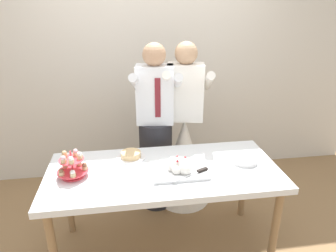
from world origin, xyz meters
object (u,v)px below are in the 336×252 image
(dessert_table, at_px, (164,177))
(person_bride, at_px, (184,150))
(person_groom, at_px, (156,138))
(round_cake, at_px, (131,155))
(plate_stack, at_px, (244,159))
(cupcake_stand, at_px, (72,166))
(main_cake_tray, at_px, (180,167))

(dessert_table, xyz_separation_m, person_bride, (0.30, 0.68, -0.12))
(person_groom, bearing_deg, person_bride, 7.63)
(dessert_table, relative_size, round_cake, 7.50)
(plate_stack, bearing_deg, round_cake, 167.26)
(person_groom, distance_m, person_bride, 0.34)
(cupcake_stand, relative_size, plate_stack, 1.10)
(main_cake_tray, xyz_separation_m, person_groom, (-0.11, 0.70, -0.07))
(dessert_table, xyz_separation_m, main_cake_tray, (0.12, -0.06, 0.11))
(dessert_table, xyz_separation_m, cupcake_stand, (-0.68, -0.00, 0.16))
(cupcake_stand, distance_m, person_bride, 1.23)
(dessert_table, xyz_separation_m, plate_stack, (0.66, 0.02, 0.10))
(cupcake_stand, xyz_separation_m, round_cake, (0.44, 0.23, -0.06))
(cupcake_stand, bearing_deg, main_cake_tray, -4.07)
(dessert_table, height_order, person_groom, person_groom)
(cupcake_stand, xyz_separation_m, person_bride, (0.98, 0.68, -0.28))
(round_cake, bearing_deg, person_groom, 58.61)
(main_cake_tray, height_order, plate_stack, main_cake_tray)
(cupcake_stand, height_order, person_bride, person_bride)
(cupcake_stand, relative_size, round_cake, 0.96)
(plate_stack, bearing_deg, cupcake_stand, -179.14)
(main_cake_tray, relative_size, plate_stack, 2.03)
(person_bride, bearing_deg, cupcake_stand, -145.33)
(plate_stack, xyz_separation_m, person_bride, (-0.36, 0.66, -0.21))
(dessert_table, relative_size, plate_stack, 8.62)
(plate_stack, height_order, person_groom, person_groom)
(main_cake_tray, bearing_deg, plate_stack, 7.95)
(dessert_table, relative_size, person_bride, 1.08)
(dessert_table, height_order, person_bride, person_bride)
(cupcake_stand, xyz_separation_m, main_cake_tray, (0.80, -0.06, -0.05))
(cupcake_stand, bearing_deg, round_cake, 27.42)
(dessert_table, distance_m, person_groom, 0.64)
(cupcake_stand, relative_size, person_groom, 0.14)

